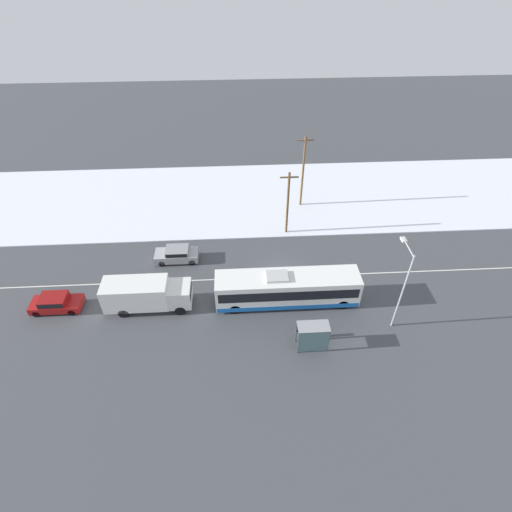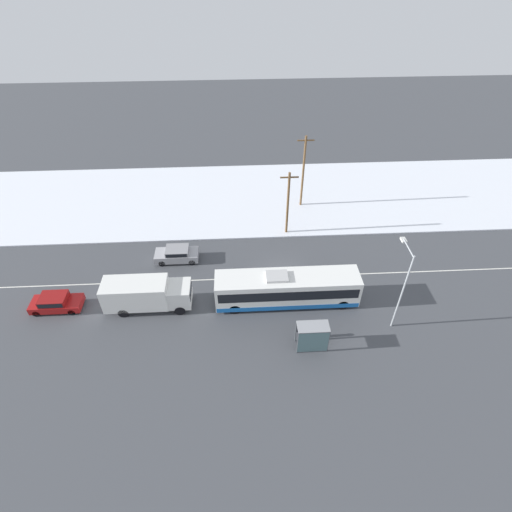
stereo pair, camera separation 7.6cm
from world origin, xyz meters
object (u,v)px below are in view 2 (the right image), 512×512
object	(u,v)px
city_bus	(287,289)
pedestrian_at_stop	(301,329)
box_truck	(145,294)
streetlamp	(403,280)
sedan_car	(177,254)
bus_shelter	(313,335)
utility_pole_snowlot	(303,171)
utility_pole_roadside	(288,203)
parked_car_near_truck	(55,302)

from	to	relation	value
city_bus	pedestrian_at_stop	distance (m)	4.16
box_truck	streetlamp	xyz separation A→B (m)	(20.23, -2.77, 3.14)
box_truck	city_bus	bearing A→B (deg)	-0.09
city_bus	sedan_car	distance (m)	11.68
sedan_car	bus_shelter	size ratio (longest dim) A/B	1.73
sedan_car	utility_pole_snowlot	world-z (taller)	utility_pole_snowlot
city_bus	utility_pole_roadside	distance (m)	10.21
bus_shelter	box_truck	bearing A→B (deg)	158.71
parked_car_near_truck	streetlamp	xyz separation A→B (m)	(27.94, -2.99, 3.93)
box_truck	utility_pole_roadside	world-z (taller)	utility_pole_roadside
box_truck	sedan_car	world-z (taller)	box_truck
pedestrian_at_stop	utility_pole_roadside	world-z (taller)	utility_pole_roadside
sedan_car	pedestrian_at_stop	xyz separation A→B (m)	(10.61, -10.14, 0.32)
parked_car_near_truck	streetlamp	distance (m)	28.38
parked_car_near_truck	utility_pole_roadside	world-z (taller)	utility_pole_roadside
city_bus	box_truck	xyz separation A→B (m)	(-11.92, 0.02, 0.05)
box_truck	parked_car_near_truck	world-z (taller)	box_truck
box_truck	bus_shelter	distance (m)	14.26
box_truck	streetlamp	distance (m)	20.66
streetlamp	utility_pole_snowlot	distance (m)	18.51
utility_pole_roadside	box_truck	bearing A→B (deg)	-142.82
box_truck	bus_shelter	size ratio (longest dim) A/B	3.01
pedestrian_at_stop	utility_pole_roadside	bearing A→B (deg)	88.05
parked_car_near_truck	utility_pole_snowlot	size ratio (longest dim) A/B	0.50
city_bus	bus_shelter	distance (m)	5.34
utility_pole_snowlot	utility_pole_roadside	bearing A→B (deg)	-113.58
pedestrian_at_stop	city_bus	bearing A→B (deg)	98.90
streetlamp	utility_pole_roadside	bearing A→B (deg)	119.61
box_truck	streetlamp	bearing A→B (deg)	-7.80
city_bus	box_truck	world-z (taller)	city_bus
box_truck	pedestrian_at_stop	size ratio (longest dim) A/B	3.99
streetlamp	utility_pole_snowlot	bearing A→B (deg)	105.45
pedestrian_at_stop	streetlamp	xyz separation A→B (m)	(7.67, 1.34, 3.60)
city_bus	sedan_car	size ratio (longest dim) A/B	2.92
streetlamp	sedan_car	bearing A→B (deg)	154.27
city_bus	bus_shelter	size ratio (longest dim) A/B	5.05
city_bus	pedestrian_at_stop	size ratio (longest dim) A/B	6.69
streetlamp	pedestrian_at_stop	bearing A→B (deg)	-170.12
sedan_car	utility_pole_snowlot	size ratio (longest dim) A/B	0.49
bus_shelter	utility_pole_roadside	distance (m)	15.21
box_truck	parked_car_near_truck	distance (m)	7.76
box_truck	streetlamp	size ratio (longest dim) A/B	0.97
city_bus	bus_shelter	world-z (taller)	city_bus
utility_pole_snowlot	bus_shelter	bearing A→B (deg)	-95.66
sedan_car	parked_car_near_truck	world-z (taller)	sedan_car
box_truck	pedestrian_at_stop	world-z (taller)	box_truck
box_truck	sedan_car	size ratio (longest dim) A/B	1.74
bus_shelter	utility_pole_roadside	size ratio (longest dim) A/B	0.34
box_truck	pedestrian_at_stop	bearing A→B (deg)	-18.11
sedan_car	parked_car_near_truck	xyz separation A→B (m)	(-9.67, -5.82, -0.01)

